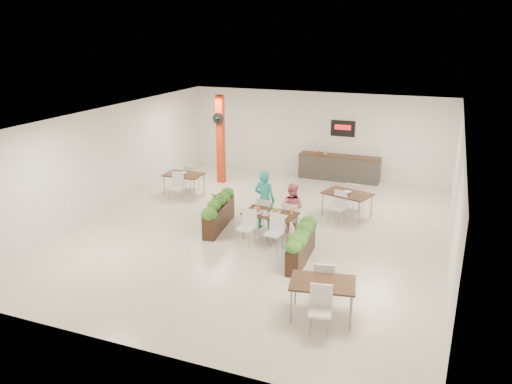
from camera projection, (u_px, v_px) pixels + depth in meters
ground at (261, 229)px, 14.15m from camera, size 12.00×12.00×0.00m
room_shell at (261, 161)px, 13.53m from camera, size 10.10×12.10×3.22m
red_column at (220, 138)px, 18.03m from camera, size 0.40×0.41×3.20m
service_counter at (339, 167)px, 18.66m from camera, size 3.00×0.64×2.20m
main_table at (270, 217)px, 13.31m from camera, size 1.48×1.74×0.92m
diner_man at (265, 200)px, 13.96m from camera, size 0.66×0.47×1.70m
diner_woman at (292, 208)px, 13.72m from camera, size 0.75×0.61×1.43m
planter_left at (219, 210)px, 14.11m from camera, size 0.64×2.11×1.11m
planter_right at (301, 242)px, 12.05m from camera, size 0.47×1.95×1.02m
side_table_a at (184, 177)px, 16.88m from camera, size 1.28×1.63×0.92m
side_table_b at (347, 196)px, 14.91m from camera, size 1.56×1.67×0.92m
side_table_c at (323, 288)px, 9.67m from camera, size 1.38×1.67×0.92m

